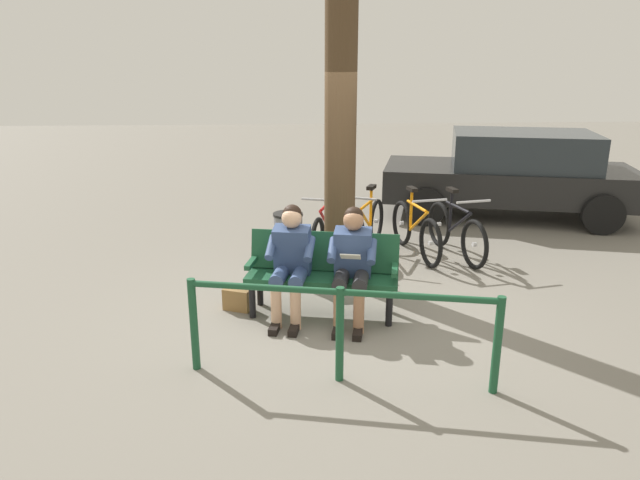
{
  "coord_description": "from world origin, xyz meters",
  "views": [
    {
      "loc": [
        0.52,
        5.65,
        2.61
      ],
      "look_at": [
        0.12,
        -0.38,
        0.75
      ],
      "focal_mm": 32.58,
      "sensor_mm": 36.0,
      "label": 1
    }
  ],
  "objects_px": {
    "bicycle_silver": "(367,228)",
    "bench": "(323,268)",
    "litter_bin": "(288,245)",
    "handbag": "(237,299)",
    "bicycle_red": "(456,232)",
    "bicycle_orange": "(326,229)",
    "parked_car": "(512,172)",
    "person_companion": "(291,257)",
    "tree_trunk": "(340,147)",
    "person_reading": "(352,260)",
    "bicycle_purple": "(415,230)"
  },
  "relations": [
    {
      "from": "bench",
      "to": "litter_bin",
      "type": "bearing_deg",
      "value": -60.41
    },
    {
      "from": "handbag",
      "to": "tree_trunk",
      "type": "bearing_deg",
      "value": -142.96
    },
    {
      "from": "litter_bin",
      "to": "bicycle_red",
      "type": "xyz_separation_m",
      "value": [
        -2.32,
        -0.64,
        -0.06
      ]
    },
    {
      "from": "parked_car",
      "to": "bicycle_silver",
      "type": "bearing_deg",
      "value": 48.57
    },
    {
      "from": "bench",
      "to": "tree_trunk",
      "type": "relative_size",
      "value": 0.5
    },
    {
      "from": "person_companion",
      "to": "parked_car",
      "type": "bearing_deg",
      "value": -122.54
    },
    {
      "from": "person_companion",
      "to": "litter_bin",
      "type": "bearing_deg",
      "value": -77.6
    },
    {
      "from": "parked_car",
      "to": "handbag",
      "type": "bearing_deg",
      "value": 54.78
    },
    {
      "from": "handbag",
      "to": "litter_bin",
      "type": "xyz_separation_m",
      "value": [
        -0.58,
        -0.99,
        0.3
      ]
    },
    {
      "from": "tree_trunk",
      "to": "handbag",
      "type": "bearing_deg",
      "value": 37.04
    },
    {
      "from": "bicycle_orange",
      "to": "tree_trunk",
      "type": "bearing_deg",
      "value": 22.69
    },
    {
      "from": "tree_trunk",
      "to": "parked_car",
      "type": "distance_m",
      "value": 4.45
    },
    {
      "from": "handbag",
      "to": "parked_car",
      "type": "relative_size",
      "value": 0.07
    },
    {
      "from": "bicycle_orange",
      "to": "litter_bin",
      "type": "bearing_deg",
      "value": -14.38
    },
    {
      "from": "handbag",
      "to": "bicycle_orange",
      "type": "xyz_separation_m",
      "value": [
        -1.12,
        -1.87,
        0.24
      ]
    },
    {
      "from": "person_reading",
      "to": "bicycle_red",
      "type": "relative_size",
      "value": 0.72
    },
    {
      "from": "bicycle_purple",
      "to": "bicycle_silver",
      "type": "distance_m",
      "value": 0.68
    },
    {
      "from": "person_companion",
      "to": "handbag",
      "type": "height_order",
      "value": "person_companion"
    },
    {
      "from": "person_reading",
      "to": "bicycle_orange",
      "type": "xyz_separation_m",
      "value": [
        0.1,
        -2.21,
        -0.31
      ]
    },
    {
      "from": "handbag",
      "to": "litter_bin",
      "type": "bearing_deg",
      "value": -120.23
    },
    {
      "from": "bicycle_orange",
      "to": "handbag",
      "type": "bearing_deg",
      "value": -13.58
    },
    {
      "from": "person_companion",
      "to": "bicycle_purple",
      "type": "bearing_deg",
      "value": -120.4
    },
    {
      "from": "bicycle_silver",
      "to": "bench",
      "type": "bearing_deg",
      "value": 3.57
    },
    {
      "from": "person_companion",
      "to": "bicycle_orange",
      "type": "xyz_separation_m",
      "value": [
        -0.53,
        -2.08,
        -0.3
      ]
    },
    {
      "from": "litter_bin",
      "to": "person_reading",
      "type": "bearing_deg",
      "value": 115.47
    },
    {
      "from": "person_reading",
      "to": "person_companion",
      "type": "bearing_deg",
      "value": -0.05
    },
    {
      "from": "person_reading",
      "to": "bicycle_silver",
      "type": "relative_size",
      "value": 0.77
    },
    {
      "from": "person_companion",
      "to": "bicycle_red",
      "type": "bearing_deg",
      "value": -129.49
    },
    {
      "from": "tree_trunk",
      "to": "parked_car",
      "type": "bearing_deg",
      "value": -138.97
    },
    {
      "from": "bench",
      "to": "bicycle_silver",
      "type": "bearing_deg",
      "value": -98.92
    },
    {
      "from": "bicycle_red",
      "to": "bicycle_orange",
      "type": "xyz_separation_m",
      "value": [
        1.78,
        -0.23,
        0.0
      ]
    },
    {
      "from": "handbag",
      "to": "bicycle_purple",
      "type": "relative_size",
      "value": 0.18
    },
    {
      "from": "person_companion",
      "to": "handbag",
      "type": "xyz_separation_m",
      "value": [
        0.59,
        -0.21,
        -0.54
      ]
    },
    {
      "from": "litter_bin",
      "to": "bicycle_orange",
      "type": "xyz_separation_m",
      "value": [
        -0.54,
        -0.87,
        -0.06
      ]
    },
    {
      "from": "person_companion",
      "to": "litter_bin",
      "type": "xyz_separation_m",
      "value": [
        0.01,
        -1.2,
        -0.25
      ]
    },
    {
      "from": "person_companion",
      "to": "parked_car",
      "type": "distance_m",
      "value": 5.59
    },
    {
      "from": "tree_trunk",
      "to": "parked_car",
      "type": "xyz_separation_m",
      "value": [
        -3.3,
        -2.87,
        -0.88
      ]
    },
    {
      "from": "person_companion",
      "to": "bicycle_silver",
      "type": "xyz_separation_m",
      "value": [
        -1.11,
        -2.11,
        -0.3
      ]
    },
    {
      "from": "bicycle_orange",
      "to": "parked_car",
      "type": "relative_size",
      "value": 0.36
    },
    {
      "from": "handbag",
      "to": "bicycle_orange",
      "type": "height_order",
      "value": "bicycle_orange"
    },
    {
      "from": "bicycle_purple",
      "to": "person_reading",
      "type": "bearing_deg",
      "value": -38.96
    },
    {
      "from": "bicycle_silver",
      "to": "bicycle_orange",
      "type": "distance_m",
      "value": 0.58
    },
    {
      "from": "person_reading",
      "to": "bicycle_orange",
      "type": "relative_size",
      "value": 0.74
    },
    {
      "from": "person_reading",
      "to": "litter_bin",
      "type": "height_order",
      "value": "person_reading"
    },
    {
      "from": "bicycle_red",
      "to": "bicycle_purple",
      "type": "height_order",
      "value": "same"
    },
    {
      "from": "parked_car",
      "to": "bicycle_red",
      "type": "bearing_deg",
      "value": 68.0
    },
    {
      "from": "person_reading",
      "to": "bicycle_red",
      "type": "xyz_separation_m",
      "value": [
        -1.69,
        -1.98,
        -0.31
      ]
    },
    {
      "from": "bicycle_red",
      "to": "bicycle_orange",
      "type": "height_order",
      "value": "same"
    },
    {
      "from": "person_companion",
      "to": "bicycle_red",
      "type": "distance_m",
      "value": 2.98
    },
    {
      "from": "bench",
      "to": "person_reading",
      "type": "height_order",
      "value": "person_reading"
    }
  ]
}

